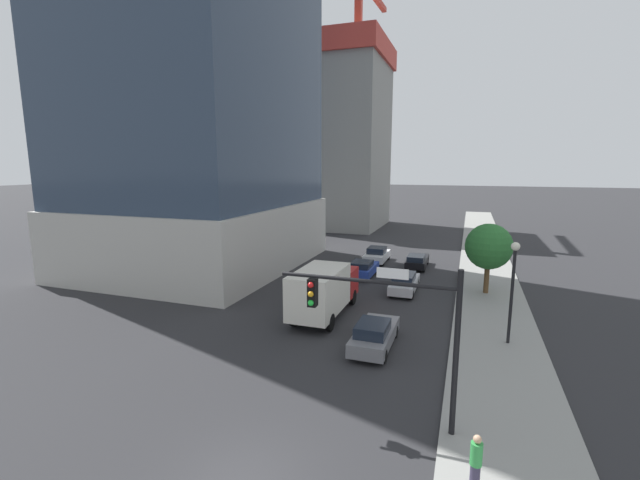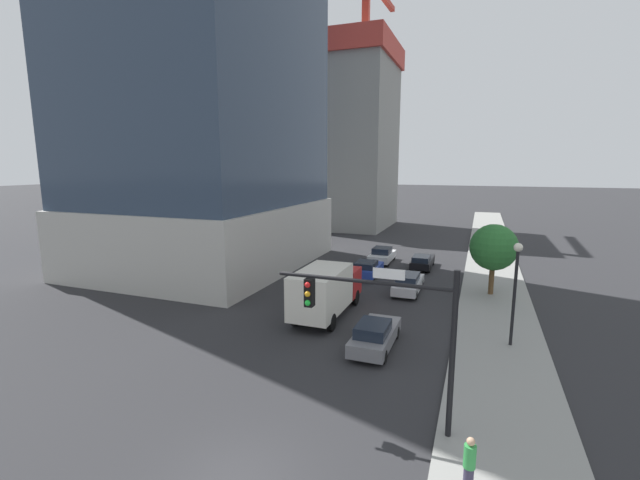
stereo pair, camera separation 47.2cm
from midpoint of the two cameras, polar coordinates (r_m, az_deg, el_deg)
name	(u,v)px [view 2 (the right image)]	position (r m, az deg, el deg)	size (l,w,h in m)	color
ground_plane	(235,480)	(14.80, -10.32, -29.19)	(400.00, 400.00, 0.00)	#28282B
sidewalk	(495,305)	(31.15, 22.97, -8.07)	(4.64, 120.00, 0.15)	gray
construction_building	(345,128)	(66.10, 3.64, 14.83)	(14.53, 17.19, 34.14)	gray
traffic_light_pole	(385,316)	(15.12, 9.64, -10.10)	(6.42, 0.48, 5.85)	black
street_lamp	(516,278)	(23.67, 25.38, -4.70)	(0.44, 0.44, 5.37)	black
street_tree	(494,247)	(32.56, 22.74, -0.93)	(3.30, 3.30, 5.09)	brown
car_gray	(375,335)	(22.43, 8.01, -12.54)	(1.81, 4.71, 1.54)	slate
car_silver	(408,283)	(32.23, 12.21, -5.69)	(1.74, 4.73, 1.44)	#B7B7BC
car_white	(382,255)	(41.56, 8.69, -2.03)	(1.93, 4.28, 1.49)	silver
car_blue	(367,269)	(36.08, 6.74, -3.86)	(1.92, 4.24, 1.40)	#233D9E
car_black	(422,261)	(39.86, 13.95, -2.79)	(1.72, 4.69, 1.35)	black
box_truck	(326,289)	(26.36, 1.30, -6.62)	(2.48, 7.23, 3.17)	#B21E1E
pedestrian_green_shirt	(469,466)	(14.07, 20.47, -26.61)	(0.34, 0.34, 1.78)	#38334C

